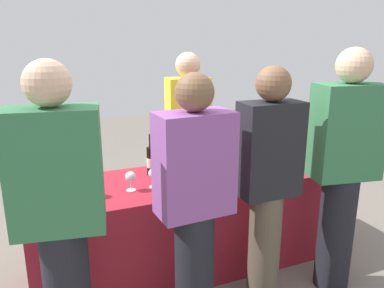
# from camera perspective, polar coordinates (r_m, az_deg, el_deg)

# --- Properties ---
(ground_plane) EXTENTS (12.00, 12.00, 0.00)m
(ground_plane) POSITION_cam_1_polar(r_m,az_deg,el_deg) (3.17, 0.00, -17.18)
(ground_plane) COLOR slate
(tasting_table) EXTENTS (2.34, 0.72, 0.72)m
(tasting_table) POSITION_cam_1_polar(r_m,az_deg,el_deg) (2.99, 0.00, -11.35)
(tasting_table) COLOR maroon
(tasting_table) RESTS_ON ground_plane
(wine_bottle_0) EXTENTS (0.07, 0.07, 0.31)m
(wine_bottle_0) POSITION_cam_1_polar(r_m,az_deg,el_deg) (2.86, -6.15, -2.45)
(wine_bottle_0) COLOR black
(wine_bottle_0) RESTS_ON tasting_table
(wine_bottle_1) EXTENTS (0.08, 0.08, 0.32)m
(wine_bottle_1) POSITION_cam_1_polar(r_m,az_deg,el_deg) (2.89, -2.03, -2.02)
(wine_bottle_1) COLOR black
(wine_bottle_1) RESTS_ON tasting_table
(wine_bottle_2) EXTENTS (0.08, 0.08, 0.32)m
(wine_bottle_2) POSITION_cam_1_polar(r_m,az_deg,el_deg) (3.15, 6.51, -0.78)
(wine_bottle_2) COLOR black
(wine_bottle_2) RESTS_ON tasting_table
(wine_bottle_3) EXTENTS (0.07, 0.07, 0.31)m
(wine_bottle_3) POSITION_cam_1_polar(r_m,az_deg,el_deg) (3.24, 10.19, -0.55)
(wine_bottle_3) COLOR black
(wine_bottle_3) RESTS_ON tasting_table
(wine_glass_0) EXTENTS (0.07, 0.07, 0.14)m
(wine_glass_0) POSITION_cam_1_polar(r_m,az_deg,el_deg) (2.54, -15.46, -5.50)
(wine_glass_0) COLOR silver
(wine_glass_0) RESTS_ON tasting_table
(wine_glass_1) EXTENTS (0.07, 0.07, 0.13)m
(wine_glass_1) POSITION_cam_1_polar(r_m,az_deg,el_deg) (2.59, -9.22, -4.98)
(wine_glass_1) COLOR silver
(wine_glass_1) RESTS_ON tasting_table
(wine_glass_2) EXTENTS (0.07, 0.07, 0.13)m
(wine_glass_2) POSITION_cam_1_polar(r_m,az_deg,el_deg) (2.62, -5.89, -4.51)
(wine_glass_2) COLOR silver
(wine_glass_2) RESTS_ON tasting_table
(wine_glass_3) EXTENTS (0.07, 0.07, 0.14)m
(wine_glass_3) POSITION_cam_1_polar(r_m,az_deg,el_deg) (2.71, 2.32, -3.79)
(wine_glass_3) COLOR silver
(wine_glass_3) RESTS_ON tasting_table
(wine_glass_4) EXTENTS (0.07, 0.07, 0.14)m
(wine_glass_4) POSITION_cam_1_polar(r_m,az_deg,el_deg) (2.81, 5.69, -3.10)
(wine_glass_4) COLOR silver
(wine_glass_4) RESTS_ON tasting_table
(wine_glass_5) EXTENTS (0.07, 0.07, 0.14)m
(wine_glass_5) POSITION_cam_1_polar(r_m,az_deg,el_deg) (2.94, 11.37, -2.49)
(wine_glass_5) COLOR silver
(wine_glass_5) RESTS_ON tasting_table
(server_pouring) EXTENTS (0.38, 0.23, 1.60)m
(server_pouring) POSITION_cam_1_polar(r_m,az_deg,el_deg) (3.39, -0.59, 1.29)
(server_pouring) COLOR #3F3351
(server_pouring) RESTS_ON ground_plane
(guest_0) EXTENTS (0.47, 0.31, 1.63)m
(guest_0) POSITION_cam_1_polar(r_m,az_deg,el_deg) (2.00, -19.13, -10.16)
(guest_0) COLOR black
(guest_0) RESTS_ON ground_plane
(guest_1) EXTENTS (0.43, 0.25, 1.55)m
(guest_1) POSITION_cam_1_polar(r_m,az_deg,el_deg) (2.15, 0.37, -8.75)
(guest_1) COLOR black
(guest_1) RESTS_ON ground_plane
(guest_2) EXTENTS (0.38, 0.22, 1.56)m
(guest_2) POSITION_cam_1_polar(r_m,az_deg,el_deg) (2.41, 11.31, -5.71)
(guest_2) COLOR brown
(guest_2) RESTS_ON ground_plane
(guest_3) EXTENTS (0.47, 0.32, 1.66)m
(guest_3) POSITION_cam_1_polar(r_m,az_deg,el_deg) (2.70, 21.71, -3.20)
(guest_3) COLOR black
(guest_3) RESTS_ON ground_plane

